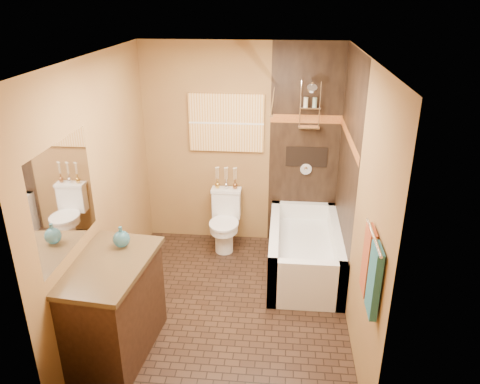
# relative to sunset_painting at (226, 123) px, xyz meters

# --- Properties ---
(floor) EXTENTS (3.00, 3.00, 0.00)m
(floor) POSITION_rel_sunset_painting_xyz_m (0.17, -1.48, -1.55)
(floor) COLOR black
(floor) RESTS_ON ground
(wall_left) EXTENTS (0.02, 3.00, 2.50)m
(wall_left) POSITION_rel_sunset_painting_xyz_m (-1.03, -1.48, -0.30)
(wall_left) COLOR olive
(wall_left) RESTS_ON floor
(wall_right) EXTENTS (0.02, 3.00, 2.50)m
(wall_right) POSITION_rel_sunset_painting_xyz_m (1.37, -1.48, -0.30)
(wall_right) COLOR olive
(wall_right) RESTS_ON floor
(wall_back) EXTENTS (2.40, 0.02, 2.50)m
(wall_back) POSITION_rel_sunset_painting_xyz_m (0.17, 0.02, -0.30)
(wall_back) COLOR olive
(wall_back) RESTS_ON floor
(wall_front) EXTENTS (2.40, 0.02, 2.50)m
(wall_front) POSITION_rel_sunset_painting_xyz_m (0.17, -2.98, -0.30)
(wall_front) COLOR olive
(wall_front) RESTS_ON floor
(ceiling) EXTENTS (3.00, 3.00, 0.00)m
(ceiling) POSITION_rel_sunset_painting_xyz_m (0.17, -1.48, 0.95)
(ceiling) COLOR silver
(ceiling) RESTS_ON wall_back
(alcove_tile_back) EXTENTS (0.85, 0.01, 2.50)m
(alcove_tile_back) POSITION_rel_sunset_painting_xyz_m (0.95, 0.01, -0.30)
(alcove_tile_back) COLOR black
(alcove_tile_back) RESTS_ON wall_back
(alcove_tile_right) EXTENTS (0.01, 1.50, 2.50)m
(alcove_tile_right) POSITION_rel_sunset_painting_xyz_m (1.36, -0.73, -0.30)
(alcove_tile_right) COLOR black
(alcove_tile_right) RESTS_ON wall_right
(mosaic_band_back) EXTENTS (0.85, 0.01, 0.10)m
(mosaic_band_back) POSITION_rel_sunset_painting_xyz_m (0.95, 0.00, 0.07)
(mosaic_band_back) COLOR #8F3D1A
(mosaic_band_back) RESTS_ON alcove_tile_back
(mosaic_band_right) EXTENTS (0.01, 1.50, 0.10)m
(mosaic_band_right) POSITION_rel_sunset_painting_xyz_m (1.35, -0.73, 0.07)
(mosaic_band_right) COLOR #8F3D1A
(mosaic_band_right) RESTS_ON alcove_tile_right
(alcove_niche) EXTENTS (0.50, 0.01, 0.25)m
(alcove_niche) POSITION_rel_sunset_painting_xyz_m (0.97, 0.01, -0.40)
(alcove_niche) COLOR black
(alcove_niche) RESTS_ON alcove_tile_back
(shower_fixtures) EXTENTS (0.24, 0.33, 1.16)m
(shower_fixtures) POSITION_rel_sunset_painting_xyz_m (0.97, -0.10, 0.12)
(shower_fixtures) COLOR silver
(shower_fixtures) RESTS_ON floor
(curtain_rod) EXTENTS (0.03, 1.55, 0.03)m
(curtain_rod) POSITION_rel_sunset_painting_xyz_m (0.57, -0.73, 0.47)
(curtain_rod) COLOR silver
(curtain_rod) RESTS_ON wall_back
(towel_bar) EXTENTS (0.02, 0.55, 0.02)m
(towel_bar) POSITION_rel_sunset_painting_xyz_m (1.32, -2.53, -0.10)
(towel_bar) COLOR silver
(towel_bar) RESTS_ON wall_right
(towel_teal) EXTENTS (0.05, 0.22, 0.52)m
(towel_teal) POSITION_rel_sunset_painting_xyz_m (1.33, -2.66, -0.37)
(towel_teal) COLOR #1E5064
(towel_teal) RESTS_ON towel_bar
(towel_rust) EXTENTS (0.05, 0.22, 0.52)m
(towel_rust) POSITION_rel_sunset_painting_xyz_m (1.33, -2.40, -0.37)
(towel_rust) COLOR #98311B
(towel_rust) RESTS_ON towel_bar
(sunset_painting) EXTENTS (0.90, 0.04, 0.70)m
(sunset_painting) POSITION_rel_sunset_painting_xyz_m (0.00, 0.00, 0.00)
(sunset_painting) COLOR orange
(sunset_painting) RESTS_ON wall_back
(vanity_mirror) EXTENTS (0.01, 1.00, 0.90)m
(vanity_mirror) POSITION_rel_sunset_painting_xyz_m (-1.01, -2.20, -0.05)
(vanity_mirror) COLOR white
(vanity_mirror) RESTS_ON wall_left
(bathtub) EXTENTS (0.80, 1.50, 0.55)m
(bathtub) POSITION_rel_sunset_painting_xyz_m (0.97, -0.73, -1.33)
(bathtub) COLOR white
(bathtub) RESTS_ON floor
(toilet) EXTENTS (0.37, 0.55, 0.73)m
(toilet) POSITION_rel_sunset_painting_xyz_m (-0.00, -0.25, -1.18)
(toilet) COLOR white
(toilet) RESTS_ON floor
(vanity) EXTENTS (0.74, 1.10, 0.92)m
(vanity) POSITION_rel_sunset_painting_xyz_m (-0.75, -2.20, -1.09)
(vanity) COLOR black
(vanity) RESTS_ON floor
(teal_bottle) EXTENTS (0.18, 0.18, 0.24)m
(teal_bottle) POSITION_rel_sunset_painting_xyz_m (-0.70, -1.93, -0.53)
(teal_bottle) COLOR #276375
(teal_bottle) RESTS_ON vanity
(bud_vases) EXTENTS (0.28, 0.06, 0.28)m
(bud_vases) POSITION_rel_sunset_painting_xyz_m (0.00, -0.09, -0.67)
(bud_vases) COLOR gold
(bud_vases) RESTS_ON toilet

